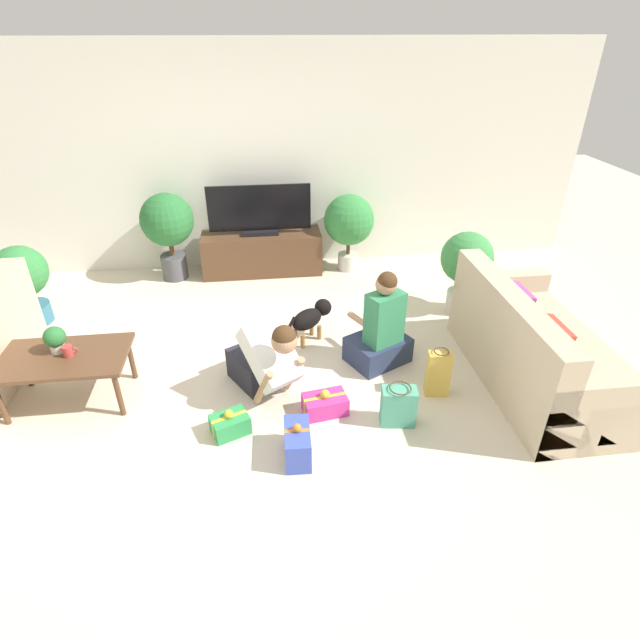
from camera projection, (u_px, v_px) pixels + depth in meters
ground_plane at (252, 385)px, 4.33m from camera, size 16.00×16.00×0.00m
wall_back at (244, 161)px, 5.91m from camera, size 8.40×0.06×2.60m
sofa_right at (534, 351)px, 4.23m from camera, size 0.90×1.84×0.87m
coffee_table at (64, 361)px, 3.97m from camera, size 1.00×0.61×0.43m
tv_console at (262, 253)px, 6.20m from camera, size 1.45×0.47×0.50m
tv at (260, 213)px, 5.94m from camera, size 1.22×0.20×0.60m
potted_plant_back_right at (349, 222)px, 6.08m from camera, size 0.61×0.61×0.95m
potted_plant_corner_right at (466, 263)px, 5.17m from camera, size 0.54×0.54×0.89m
potted_plant_back_left at (168, 225)px, 5.83m from camera, size 0.61×0.61×1.05m
potted_plant_corner_left at (22, 278)px, 4.99m from camera, size 0.52×0.52×0.84m
person_kneeling at (265, 359)px, 4.05m from camera, size 0.67×0.84×0.81m
person_sitting at (381, 331)px, 4.47m from camera, size 0.65×0.61×0.93m
dog at (312, 317)px, 4.84m from camera, size 0.48×0.39×0.38m
gift_box_a at (297, 443)px, 3.55m from camera, size 0.19×0.36×0.31m
gift_box_b at (230, 424)px, 3.79m from camera, size 0.33×0.29×0.21m
gift_box_c at (325, 404)px, 3.99m from camera, size 0.37×0.27×0.22m
gift_bag_a at (398, 406)px, 3.84m from camera, size 0.28×0.19×0.35m
gift_bag_b at (438, 373)px, 4.13m from camera, size 0.21×0.14×0.43m
mug at (68, 351)px, 3.94m from camera, size 0.12×0.08×0.09m
tabletop_plant at (55, 339)px, 3.95m from camera, size 0.17×0.17×0.22m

